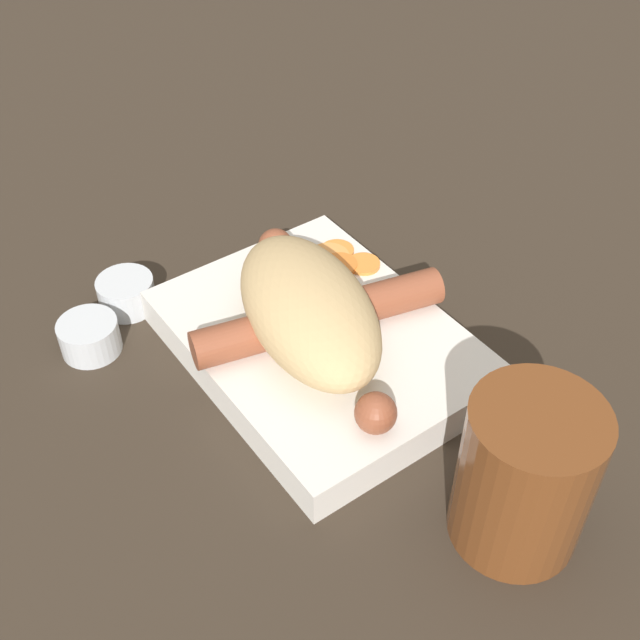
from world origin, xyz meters
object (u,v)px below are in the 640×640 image
(bread_roll, at_px, (312,312))
(drink_glass, at_px, (525,476))
(sausage, at_px, (320,320))
(condiment_cup_near, at_px, (127,295))
(food_tray, at_px, (320,345))
(condiment_cup_far, at_px, (90,338))

(bread_roll, bearing_deg, drink_glass, -173.66)
(bread_roll, height_order, sausage, bread_roll)
(sausage, distance_m, drink_glass, 0.17)
(condiment_cup_near, relative_size, drink_glass, 0.43)
(bread_roll, xyz_separation_m, condiment_cup_near, (0.13, 0.08, -0.04))
(food_tray, xyz_separation_m, bread_roll, (-0.00, 0.01, 0.04))
(food_tray, height_order, bread_roll, bread_roll)
(food_tray, relative_size, drink_glass, 2.21)
(condiment_cup_far, bearing_deg, condiment_cup_near, -56.71)
(condiment_cup_near, bearing_deg, condiment_cup_far, 123.29)
(food_tray, xyz_separation_m, condiment_cup_near, (0.13, 0.09, -0.00))
(condiment_cup_far, relative_size, drink_glass, 0.43)
(food_tray, xyz_separation_m, drink_glass, (-0.18, -0.01, 0.04))
(bread_roll, relative_size, condiment_cup_far, 3.94)
(food_tray, height_order, drink_glass, drink_glass)
(bread_roll, height_order, condiment_cup_near, bread_roll)
(condiment_cup_far, height_order, drink_glass, drink_glass)
(bread_roll, height_order, drink_glass, drink_glass)
(bread_roll, bearing_deg, sausage, -77.35)
(food_tray, bearing_deg, drink_glass, -176.86)
(condiment_cup_far, xyz_separation_m, drink_glass, (-0.28, -0.14, 0.04))
(bread_roll, bearing_deg, food_tray, -64.89)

